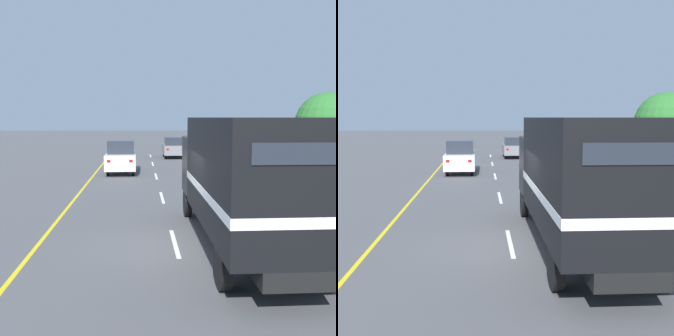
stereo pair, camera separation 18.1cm
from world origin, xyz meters
The scene contains 12 objects.
ground_plane centered at (0.00, 0.00, 0.00)m, with size 200.00×200.00×0.00m, color #515154.
edge_line_yellow centered at (-3.70, 9.89, 0.00)m, with size 0.12×51.31×0.01m, color yellow.
centre_dash_near centered at (0.00, 0.40, 0.00)m, with size 0.12×2.60×0.01m, color white.
centre_dash_mid_a centered at (0.00, 7.00, 0.00)m, with size 0.12×2.60×0.01m, color white.
centre_dash_mid_b centered at (0.00, 13.60, 0.00)m, with size 0.12×2.60×0.01m, color white.
centre_dash_far centered at (0.00, 20.20, 0.00)m, with size 0.12×2.60×0.01m, color white.
centre_dash_farthest centered at (0.00, 26.80, 0.00)m, with size 0.12×2.60×0.01m, color white.
horse_trailer_truck centered at (1.76, -0.26, 1.93)m, with size 2.48×8.45×3.42m.
lead_car_white centered at (-2.08, 15.24, 1.02)m, with size 1.80×4.29×2.04m.
lead_car_grey_ahead centered at (1.94, 25.15, 0.91)m, with size 1.80×4.05×1.78m.
highway_sign centered at (5.92, 4.66, 1.89)m, with size 1.89×0.09×2.93m.
roadside_tree_near centered at (8.43, 9.81, 3.07)m, with size 3.17×3.17×4.68m.
Camera 1 is at (-0.93, -10.76, 3.42)m, focal length 45.00 mm.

